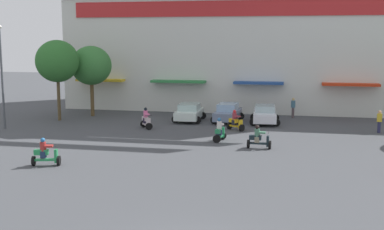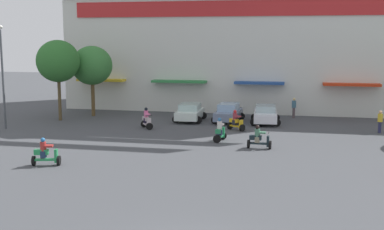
{
  "view_description": "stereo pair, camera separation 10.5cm",
  "coord_description": "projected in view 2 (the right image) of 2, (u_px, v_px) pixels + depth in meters",
  "views": [
    {
      "loc": [
        3.05,
        -14.29,
        6.75
      ],
      "look_at": [
        -2.44,
        12.35,
        2.55
      ],
      "focal_mm": 46.66,
      "sensor_mm": 36.0,
      "label": 1
    },
    {
      "loc": [
        3.15,
        -14.27,
        6.75
      ],
      "look_at": [
        -2.44,
        12.35,
        2.55
      ],
      "focal_mm": 46.66,
      "sensor_mm": 36.0,
      "label": 2
    }
  ],
  "objects": [
    {
      "name": "scooter_rider_5",
      "position": [
        220.0,
        131.0,
        32.9
      ],
      "size": [
        0.74,
        1.45,
        1.59
      ],
      "color": "black",
      "rests_on": "ground"
    },
    {
      "name": "plaza_tree_2",
      "position": [
        92.0,
        66.0,
        43.1
      ],
      "size": [
        3.48,
        3.68,
        6.1
      ],
      "color": "brown",
      "rests_on": "ground"
    },
    {
      "name": "streetlamp_near",
      "position": [
        2.0,
        70.0,
        36.98
      ],
      "size": [
        0.4,
        0.4,
        7.7
      ],
      "color": "#474C51",
      "rests_on": "ground"
    },
    {
      "name": "parked_car_2",
      "position": [
        265.0,
        114.0,
        39.68
      ],
      "size": [
        2.53,
        4.0,
        1.48
      ],
      "color": "white",
      "rests_on": "ground"
    },
    {
      "name": "plaza_tree_0",
      "position": [
        58.0,
        61.0,
        40.64
      ],
      "size": [
        3.5,
        3.55,
        6.62
      ],
      "color": "brown",
      "rests_on": "ground"
    },
    {
      "name": "scooter_rider_4",
      "position": [
        259.0,
        139.0,
        30.74
      ],
      "size": [
        1.49,
        0.58,
        1.46
      ],
      "color": "black",
      "rests_on": "ground"
    },
    {
      "name": "scooter_rider_2",
      "position": [
        46.0,
        154.0,
        26.63
      ],
      "size": [
        1.55,
        0.87,
        1.52
      ],
      "color": "black",
      "rests_on": "ground"
    },
    {
      "name": "parked_car_1",
      "position": [
        228.0,
        113.0,
        40.54
      ],
      "size": [
        2.45,
        4.19,
        1.51
      ],
      "color": "slate",
      "rests_on": "ground"
    },
    {
      "name": "ground_plane",
      "position": [
        237.0,
        159.0,
        28.05
      ],
      "size": [
        128.0,
        128.0,
        0.0
      ],
      "primitive_type": "plane",
      "color": "#44464A"
    },
    {
      "name": "scooter_rider_6",
      "position": [
        147.0,
        120.0,
        37.53
      ],
      "size": [
        1.22,
        1.39,
        1.59
      ],
      "color": "black",
      "rests_on": "ground"
    },
    {
      "name": "pedestrian_0",
      "position": [
        294.0,
        107.0,
        42.48
      ],
      "size": [
        0.46,
        0.46,
        1.72
      ],
      "color": "#514245",
      "rests_on": "ground"
    },
    {
      "name": "scooter_rider_1",
      "position": [
        236.0,
        122.0,
        36.8
      ],
      "size": [
        1.41,
        1.22,
        1.52
      ],
      "color": "black",
      "rests_on": "ground"
    },
    {
      "name": "colonial_building",
      "position": [
        265.0,
        11.0,
        48.1
      ],
      "size": [
        37.18,
        14.32,
        21.9
      ],
      "color": "silver",
      "rests_on": "ground"
    },
    {
      "name": "parked_car_0",
      "position": [
        190.0,
        112.0,
        40.91
      ],
      "size": [
        2.45,
        3.86,
        1.44
      ],
      "color": "silver",
      "rests_on": "ground"
    },
    {
      "name": "pedestrian_1",
      "position": [
        380.0,
        120.0,
        35.74
      ],
      "size": [
        0.43,
        0.43,
        1.63
      ],
      "color": "#292A4F",
      "rests_on": "ground"
    }
  ]
}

